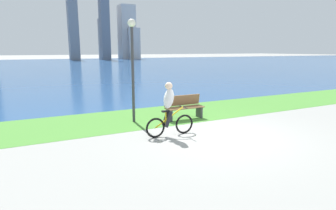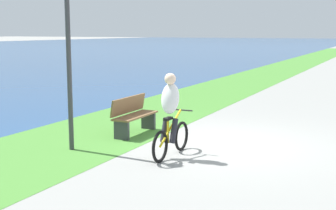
% 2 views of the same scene
% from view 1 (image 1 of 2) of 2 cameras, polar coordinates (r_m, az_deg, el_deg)
% --- Properties ---
extents(ground_plane, '(300.00, 300.00, 0.00)m').
position_cam_1_polar(ground_plane, '(8.88, 10.55, -6.04)').
color(ground_plane, gray).
extents(grass_strip_bayside, '(120.00, 3.32, 0.01)m').
position_cam_1_polar(grass_strip_bayside, '(11.55, 0.74, -1.82)').
color(grass_strip_bayside, '#478433').
rests_on(grass_strip_bayside, ground).
extents(bay_water_surface, '(300.00, 75.92, 0.00)m').
position_cam_1_polar(bay_water_surface, '(49.95, -20.83, 7.42)').
color(bay_water_surface, navy).
rests_on(bay_water_surface, ground).
extents(cyclist_lead, '(1.60, 0.52, 1.65)m').
position_cam_1_polar(cyclist_lead, '(8.47, 0.23, -0.87)').
color(cyclist_lead, black).
rests_on(cyclist_lead, ground).
extents(bench_near_path, '(1.50, 0.47, 0.90)m').
position_cam_1_polar(bench_near_path, '(10.69, 3.25, -0.45)').
color(bench_near_path, brown).
rests_on(bench_near_path, ground).
extents(lamppost_tall, '(0.28, 0.28, 3.64)m').
position_cam_1_polar(lamppost_tall, '(10.08, -7.22, 9.97)').
color(lamppost_tall, '#38383D').
rests_on(lamppost_tall, ground).
extents(city_skyline_far_shore, '(38.45, 9.09, 24.11)m').
position_cam_1_polar(city_skyline_far_shore, '(80.12, -18.77, 14.94)').
color(city_skyline_far_shore, '#B7B7BC').
rests_on(city_skyline_far_shore, ground).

